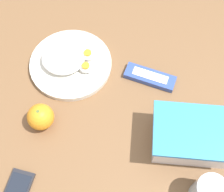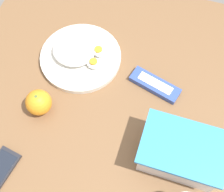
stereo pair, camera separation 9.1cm
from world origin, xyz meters
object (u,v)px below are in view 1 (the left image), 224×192
food_container (191,137)px  orange_fruit (41,117)px  candy_bar (150,77)px  rice_plate (69,62)px  drinking_glass (208,192)px

food_container → orange_fruit: bearing=-3.3°
orange_fruit → candy_bar: orange_fruit is taller
orange_fruit → rice_plate: size_ratio=0.29×
rice_plate → candy_bar: (-0.26, 0.03, -0.01)m
orange_fruit → drinking_glass: drinking_glass is taller
rice_plate → candy_bar: size_ratio=1.57×
candy_bar → drinking_glass: bearing=113.8°
candy_bar → drinking_glass: 0.38m
food_container → rice_plate: food_container is taller
orange_fruit → candy_bar: size_ratio=0.46×
rice_plate → orange_fruit: bearing=76.7°
food_container → orange_fruit: (0.42, -0.02, -0.01)m
drinking_glass → food_container: bearing=-75.5°
candy_bar → orange_fruit: bearing=29.9°
candy_bar → rice_plate: bearing=-5.8°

